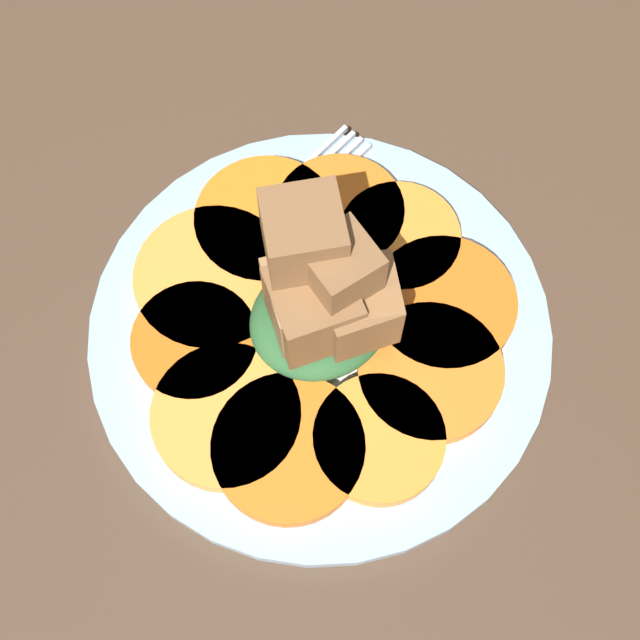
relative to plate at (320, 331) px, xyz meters
The scene contains 14 objects.
table_slab 1.52cm from the plate, ahead, with size 120.00×120.00×2.00cm, color #4C3828.
plate is the anchor object (origin of this frame).
carrot_slice_0 7.42cm from the plate, 158.67° to the left, with size 8.47×8.47×1.13cm, color orange.
carrot_slice_1 7.40cm from the plate, 161.57° to the right, with size 7.36×7.36×1.13cm, color orange.
carrot_slice_2 7.48cm from the plate, 130.22° to the right, with size 7.89×7.89×1.13cm, color orange.
carrot_slice_3 7.61cm from the plate, 94.94° to the right, with size 8.67×8.67×1.13cm, color orange.
carrot_slice_4 7.04cm from the plate, 55.20° to the right, with size 9.33×9.33×1.13cm, color #F99539.
carrot_slice_5 7.36cm from the plate, 21.46° to the right, with size 7.26×7.26×1.13cm, color orange.
carrot_slice_6 7.72cm from the plate, 16.25° to the left, with size 8.36×8.36×1.13cm, color #F9963A.
carrot_slice_7 7.71cm from the plate, 45.95° to the left, with size 8.43×8.43×1.13cm, color orange.
carrot_slice_8 7.72cm from the plate, 84.13° to the left, with size 7.30×7.30×1.13cm, color orange.
carrot_slice_9 7.03cm from the plate, 123.20° to the left, with size 8.26×8.26×1.13cm, color orange.
center_pile 4.89cm from the plate, 131.02° to the left, with size 8.29×8.14×10.53cm.
fork 7.58cm from the plate, 95.51° to the right, with size 17.61×6.98×0.40cm.
Camera 1 is at (10.31, 17.22, 51.07)cm, focal length 50.00 mm.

